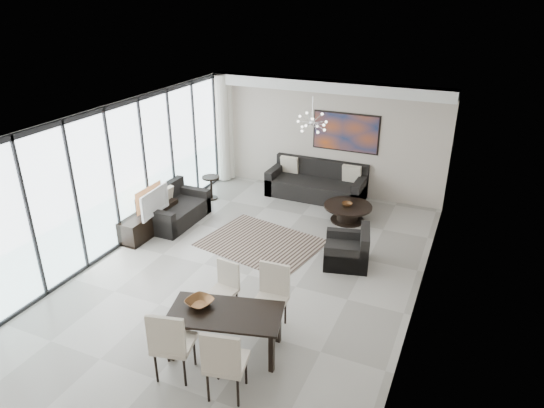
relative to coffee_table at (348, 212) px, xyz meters
The scene contains 20 objects.
room_shell 3.30m from the coffee_table, 101.24° to the right, with size 6.00×9.00×2.90m.
window_wall 5.09m from the coffee_table, 142.52° to the right, with size 0.37×8.95×2.90m.
soffit 3.05m from the coffee_table, 129.16° to the left, with size 5.98×0.40×0.26m, color white.
painting 2.13m from the coffee_table, 110.80° to the left, with size 1.68×0.04×0.98m, color #B14918.
chandelier 2.32m from the coffee_table, 146.57° to the right, with size 0.66×0.66×0.71m.
rug 2.25m from the coffee_table, 127.13° to the right, with size 2.33×1.79×0.01m, color black.
coffee_table is the anchor object (origin of this frame).
bowl_coffee 0.21m from the coffee_table, 109.48° to the right, with size 0.24×0.24×0.08m, color brown.
sofa_main 1.56m from the coffee_table, 136.20° to the left, with size 2.45×1.00×0.89m.
loveseat 3.97m from the coffee_table, 155.34° to the right, with size 0.90×1.60×0.80m.
armchair 1.89m from the coffee_table, 73.80° to the right, with size 1.01×1.05×0.74m.
side_table 3.51m from the coffee_table, behind, with size 0.44×0.44×0.60m.
tv_console 4.45m from the coffee_table, 149.03° to the right, with size 0.45×1.61×0.50m, color black.
television 4.39m from the coffee_table, 147.18° to the right, with size 0.97×0.13×0.56m, color gray.
dining_table 4.99m from the coffee_table, 94.92° to the right, with size 1.78×1.20×0.68m.
dining_chair_sw 5.84m from the coffee_table, 98.05° to the right, with size 0.62×0.62×1.12m.
dining_chair_se 5.80m from the coffee_table, 89.97° to the right, with size 0.60×0.60×1.11m.
dining_chair_nw 4.22m from the coffee_table, 102.32° to the right, with size 0.45×0.45×0.90m.
dining_chair_ne 4.15m from the coffee_table, 90.83° to the right, with size 0.52×0.52×1.06m.
bowl_dining 5.05m from the coffee_table, 99.82° to the right, with size 0.39×0.39×0.09m, color brown.
Camera 1 is at (3.54, -6.88, 4.94)m, focal length 32.00 mm.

